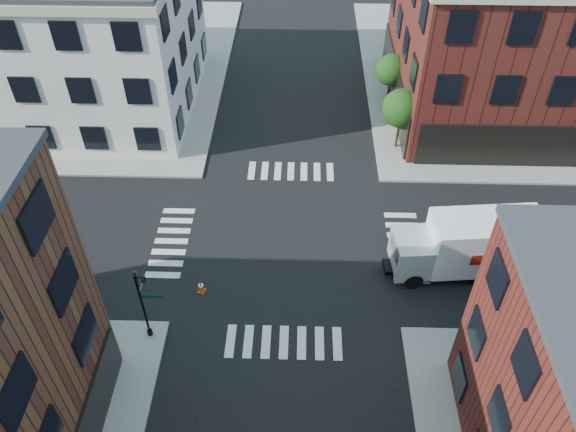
% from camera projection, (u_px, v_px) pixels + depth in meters
% --- Properties ---
extents(ground, '(120.00, 120.00, 0.00)m').
position_uv_depth(ground, '(288.00, 244.00, 33.47)').
color(ground, black).
rests_on(ground, ground).
extents(sidewalk_ne, '(30.00, 30.00, 0.15)m').
position_uv_depth(sidewalk_ne, '(538.00, 75.00, 48.43)').
color(sidewalk_ne, gray).
rests_on(sidewalk_ne, ground).
extents(sidewalk_nw, '(30.00, 30.00, 0.15)m').
position_uv_depth(sidewalk_nw, '(57.00, 68.00, 49.33)').
color(sidewalk_nw, gray).
rests_on(sidewalk_nw, ground).
extents(building_ne, '(25.00, 16.00, 12.00)m').
position_uv_depth(building_ne, '(576.00, 35.00, 40.75)').
color(building_ne, '#4F1813').
rests_on(building_ne, ground).
extents(building_nw, '(22.00, 16.00, 11.00)m').
position_uv_depth(building_nw, '(41.00, 34.00, 41.94)').
color(building_nw, silver).
rests_on(building_nw, ground).
extents(tree_near, '(2.69, 2.69, 4.49)m').
position_uv_depth(tree_near, '(402.00, 110.00, 38.51)').
color(tree_near, black).
rests_on(tree_near, ground).
extents(tree_far, '(2.43, 2.43, 4.07)m').
position_uv_depth(tree_far, '(392.00, 72.00, 43.12)').
color(tree_far, black).
rests_on(tree_far, ground).
extents(signal_pole, '(1.29, 1.24, 4.60)m').
position_uv_depth(signal_pole, '(143.00, 298.00, 26.76)').
color(signal_pole, black).
rests_on(signal_pole, ground).
extents(box_truck, '(8.44, 3.24, 3.74)m').
position_uv_depth(box_truck, '(470.00, 245.00, 30.64)').
color(box_truck, silver).
rests_on(box_truck, ground).
extents(traffic_cone, '(0.48, 0.48, 0.73)m').
position_uv_depth(traffic_cone, '(201.00, 287.00, 30.53)').
color(traffic_cone, '#CB5209').
rests_on(traffic_cone, ground).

